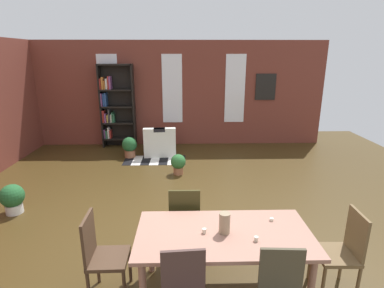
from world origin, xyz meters
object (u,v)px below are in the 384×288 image
Objects in this scene: bookshelf_tall at (115,106)px; vase_on_table at (225,223)px; dining_table at (224,240)px; dining_chair_head_left at (101,253)px; potted_plant_by_shelf at (178,163)px; armchair_white at (160,143)px; dining_chair_head_right at (343,250)px; potted_plant_window at (12,198)px; potted_plant_corner at (130,146)px; dining_chair_far_left at (185,218)px.

vase_on_table is at bearing -67.47° from bookshelf_tall.
dining_chair_head_left is (-1.28, -0.00, -0.14)m from dining_table.
vase_on_table is 6.02m from bookshelf_tall.
armchair_white is at bearing 109.57° from potted_plant_by_shelf.
dining_chair_head_left is at bearing -79.56° from bookshelf_tall.
bookshelf_tall is at bearing 122.81° from dining_chair_head_right.
potted_plant_window is (-4.48, 1.80, -0.24)m from dining_chair_head_right.
bookshelf_tall reaches higher than potted_plant_corner.
vase_on_table is 0.43× the size of potted_plant_corner.
dining_chair_head_right is 5.37m from armchair_white.
dining_table reaches higher than potted_plant_corner.
potted_plant_window is at bearing -125.46° from armchair_white.
dining_chair_head_left is 2.65m from potted_plant_window.
dining_chair_far_left is 4.21m from armchair_white.
dining_table is at bearing -59.16° from dining_chair_far_left.
dining_chair_far_left reaches higher than potted_plant_by_shelf.
dining_table is 3.49× the size of potted_plant_corner.
vase_on_table is (0.00, 0.00, 0.20)m from dining_table.
dining_table is at bearing 0.06° from dining_chair_head_left.
dining_chair_far_left reaches higher than armchair_white.
dining_chair_far_left is at bearing -21.81° from potted_plant_window.
armchair_white is (1.26, -0.72, -0.87)m from bookshelf_tall.
dining_chair_head_left is at bearing -43.14° from potted_plant_window.
potted_plant_by_shelf is (-0.54, 3.42, -0.41)m from dining_table.
dining_chair_head_right is 0.42× the size of bookshelf_tall.
potted_plant_corner is (-0.51, 4.59, -0.23)m from dining_chair_head_left.
vase_on_table is at bearing -77.79° from armchair_white.
dining_table is at bearing -180.00° from vase_on_table.
vase_on_table reaches higher than armchair_white.
vase_on_table reaches higher than dining_chair_far_left.
dining_chair_far_left is (-0.41, 0.68, -0.14)m from dining_table.
vase_on_table is 3.52m from potted_plant_by_shelf.
potted_plant_corner is (-1.25, 1.16, 0.04)m from potted_plant_by_shelf.
dining_chair_head_left reaches higher than potted_plant_by_shelf.
dining_table is 2.12× the size of armchair_white.
potted_plant_window is (-1.42, -2.78, -0.02)m from potted_plant_corner.
potted_plant_by_shelf is at bearing 77.86° from dining_chair_head_left.
vase_on_table is 0.87m from dining_chair_far_left.
dining_chair_head_right reaches higher than armchair_white.
potted_plant_window is at bearing 150.64° from dining_table.
potted_plant_by_shelf is at bearing 118.01° from dining_chair_head_right.
bookshelf_tall reaches higher than armchair_white.
armchair_white is (0.23, 4.84, -0.23)m from dining_chair_head_left.
bookshelf_tall is 2.91m from potted_plant_by_shelf.
armchair_white is at bearing 87.22° from dining_chair_head_left.
dining_table is 6.03m from bookshelf_tall.
vase_on_table is 0.24× the size of dining_chair_head_left.
dining_table is 1.29m from dining_chair_head_right.
dining_table is 3.49m from potted_plant_by_shelf.
potted_plant_corner reaches higher than potted_plant_window.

